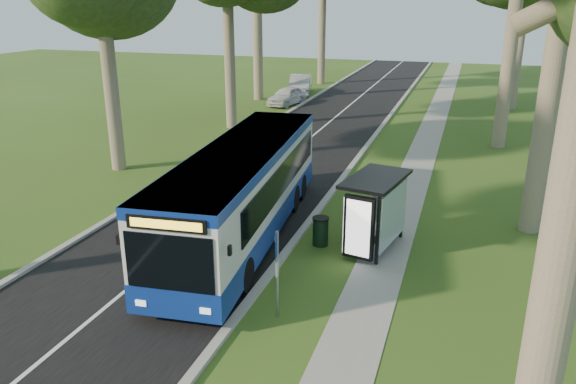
# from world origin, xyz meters

# --- Properties ---
(ground) EXTENTS (120.00, 120.00, 0.00)m
(ground) POSITION_xyz_m (0.00, 0.00, 0.00)
(ground) COLOR #335119
(ground) RESTS_ON ground
(road) EXTENTS (7.00, 100.00, 0.02)m
(road) POSITION_xyz_m (-3.50, 10.00, 0.01)
(road) COLOR black
(road) RESTS_ON ground
(kerb_east) EXTENTS (0.25, 100.00, 0.12)m
(kerb_east) POSITION_xyz_m (0.00, 10.00, 0.06)
(kerb_east) COLOR #9E9B93
(kerb_east) RESTS_ON ground
(kerb_west) EXTENTS (0.25, 100.00, 0.12)m
(kerb_west) POSITION_xyz_m (-7.00, 10.00, 0.06)
(kerb_west) COLOR #9E9B93
(kerb_west) RESTS_ON ground
(centre_line) EXTENTS (0.12, 100.00, 0.00)m
(centre_line) POSITION_xyz_m (-3.50, 10.00, 0.02)
(centre_line) COLOR white
(centre_line) RESTS_ON road
(footpath) EXTENTS (1.50, 100.00, 0.02)m
(footpath) POSITION_xyz_m (3.00, 10.00, 0.01)
(footpath) COLOR gray
(footpath) RESTS_ON ground
(bus) EXTENTS (3.56, 12.03, 3.14)m
(bus) POSITION_xyz_m (-1.77, 2.38, 1.63)
(bus) COLOR silver
(bus) RESTS_ON ground
(bus_stop_sign) EXTENTS (0.11, 0.33, 2.36)m
(bus_stop_sign) POSITION_xyz_m (0.94, -2.04, 1.48)
(bus_stop_sign) COLOR gray
(bus_stop_sign) RESTS_ON ground
(bus_shelter) EXTENTS (2.02, 3.03, 2.40)m
(bus_shelter) POSITION_xyz_m (2.66, 2.54, 1.68)
(bus_shelter) COLOR black
(bus_shelter) RESTS_ON ground
(litter_bin) EXTENTS (0.55, 0.55, 0.96)m
(litter_bin) POSITION_xyz_m (0.86, 2.55, 0.49)
(litter_bin) COLOR black
(litter_bin) RESTS_ON ground
(car_white) EXTENTS (2.42, 4.23, 1.36)m
(car_white) POSITION_xyz_m (-8.08, 26.38, 0.68)
(car_white) COLOR silver
(car_white) RESTS_ON ground
(car_silver) EXTENTS (2.67, 5.08, 1.59)m
(car_silver) POSITION_xyz_m (-8.53, 31.36, 0.80)
(car_silver) COLOR #B3B6BC
(car_silver) RESTS_ON ground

